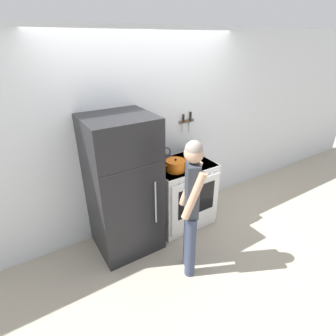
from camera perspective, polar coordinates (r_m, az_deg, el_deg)
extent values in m
plane|color=#B2A893|center=(4.04, -3.50, -10.23)|extent=(14.00, 14.00, 0.00)
cube|color=silver|center=(3.46, -4.32, 7.22)|extent=(10.00, 0.06, 2.55)
cube|color=black|center=(3.12, -9.73, -4.04)|extent=(0.75, 0.69, 1.69)
cube|color=#2D2D2D|center=(2.66, -7.37, -0.37)|extent=(0.73, 0.01, 0.01)
cylinder|color=#B2B5BA|center=(2.98, -2.69, -7.56)|extent=(0.02, 0.02, 0.54)
cube|color=white|center=(3.69, 2.81, -5.51)|extent=(0.81, 0.63, 0.92)
cube|color=black|center=(3.47, 2.97, 0.81)|extent=(0.79, 0.62, 0.02)
cube|color=black|center=(3.50, 5.53, -7.76)|extent=(0.71, 0.05, 0.70)
cylinder|color=black|center=(3.28, 1.64, -0.62)|extent=(0.20, 0.20, 0.01)
cylinder|color=black|center=(3.48, 6.62, 0.83)|extent=(0.20, 0.20, 0.01)
cylinder|color=black|center=(3.48, -0.68, 0.99)|extent=(0.20, 0.20, 0.01)
cylinder|color=black|center=(3.66, 4.17, 2.29)|extent=(0.20, 0.20, 0.01)
cylinder|color=silver|center=(3.14, 2.75, -3.41)|extent=(0.04, 0.02, 0.04)
cylinder|color=silver|center=(3.22, 5.11, -2.64)|extent=(0.04, 0.02, 0.04)
cylinder|color=silver|center=(3.31, 7.35, -1.90)|extent=(0.04, 0.02, 0.04)
cylinder|color=silver|center=(3.41, 9.46, -1.20)|extent=(0.04, 0.02, 0.04)
cube|color=white|center=(3.46, 6.00, -7.84)|extent=(0.75, 0.03, 0.74)
cube|color=black|center=(3.41, 6.26, -6.96)|extent=(0.57, 0.01, 0.41)
cylinder|color=orange|center=(3.25, 1.65, 0.39)|extent=(0.24, 0.24, 0.12)
cylinder|color=orange|center=(3.22, 1.67, 1.51)|extent=(0.25, 0.25, 0.02)
sphere|color=black|center=(3.22, 1.67, 1.85)|extent=(0.03, 0.03, 0.03)
cylinder|color=orange|center=(3.17, -0.29, 0.54)|extent=(0.03, 0.02, 0.02)
cylinder|color=orange|center=(3.30, 3.54, 1.58)|extent=(0.03, 0.02, 0.02)
cylinder|color=black|center=(3.46, -0.51, 1.74)|extent=(0.20, 0.20, 0.09)
cone|color=black|center=(3.44, -0.52, 2.57)|extent=(0.19, 0.19, 0.02)
sphere|color=black|center=(3.43, -0.52, 2.90)|extent=(0.02, 0.02, 0.02)
cone|color=black|center=(3.50, 0.83, 2.22)|extent=(0.11, 0.03, 0.09)
torus|color=black|center=(3.42, -0.52, 3.28)|extent=(0.16, 0.01, 0.16)
cylinder|color=silver|center=(3.65, 4.40, 3.24)|extent=(0.11, 0.11, 0.11)
cylinder|color=#9E7547|center=(3.64, 4.10, 4.01)|extent=(0.03, 0.03, 0.16)
cylinder|color=#232326|center=(3.64, 4.56, 4.39)|extent=(0.03, 0.02, 0.22)
cylinder|color=#B2B5BA|center=(3.61, 4.14, 4.47)|extent=(0.03, 0.06, 0.24)
cylinder|color=#38425B|center=(2.96, 4.93, -16.83)|extent=(0.11, 0.11, 0.78)
cylinder|color=#38425B|center=(3.07, 4.51, -14.87)|extent=(0.11, 0.11, 0.78)
cube|color=#383D47|center=(2.61, 5.26, -4.73)|extent=(0.21, 0.25, 0.58)
cylinder|color=tan|center=(2.51, 5.67, -6.15)|extent=(0.24, 0.18, 0.52)
cylinder|color=tan|center=(2.71, 4.89, -3.42)|extent=(0.24, 0.18, 0.52)
sphere|color=tan|center=(2.43, 5.64, 3.14)|extent=(0.19, 0.19, 0.19)
sphere|color=gray|center=(2.41, 5.68, 4.06)|extent=(0.17, 0.17, 0.17)
cube|color=brown|center=(3.69, 4.04, 10.15)|extent=(0.24, 0.02, 0.03)
cube|color=silver|center=(3.67, 3.31, 8.91)|extent=(0.02, 0.00, 0.14)
cube|color=black|center=(3.64, 3.38, 10.77)|extent=(0.02, 0.02, 0.10)
cube|color=silver|center=(3.74, 4.83, 9.03)|extent=(0.03, 0.00, 0.17)
cube|color=black|center=(3.70, 4.93, 11.16)|extent=(0.02, 0.02, 0.12)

